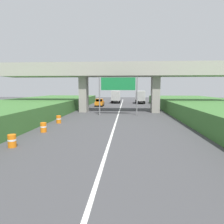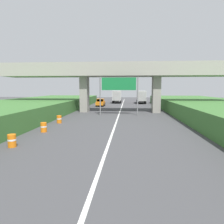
{
  "view_description": "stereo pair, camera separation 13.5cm",
  "coord_description": "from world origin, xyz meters",
  "px_view_note": "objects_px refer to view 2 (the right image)",
  "views": [
    {
      "loc": [
        1.26,
        3.43,
        4.06
      ],
      "look_at": [
        0.0,
        21.31,
        2.0
      ],
      "focal_mm": 32.8,
      "sensor_mm": 36.0,
      "label": 1
    },
    {
      "loc": [
        1.39,
        3.44,
        4.06
      ],
      "look_at": [
        0.0,
        21.31,
        2.0
      ],
      "focal_mm": 32.8,
      "sensor_mm": 36.0,
      "label": 2
    }
  ],
  "objects_px": {
    "overhead_highway_sign": "(119,87)",
    "construction_barrel_4": "(59,119)",
    "truck_silver": "(141,96)",
    "construction_barrel_3": "(44,127)",
    "truck_red": "(117,96)",
    "construction_barrel_2": "(12,141)",
    "car_orange": "(101,102)"
  },
  "relations": [
    {
      "from": "truck_red",
      "to": "construction_barrel_4",
      "type": "relative_size",
      "value": 8.11
    },
    {
      "from": "car_orange",
      "to": "construction_barrel_2",
      "type": "distance_m",
      "value": 33.83
    },
    {
      "from": "truck_red",
      "to": "construction_barrel_3",
      "type": "height_order",
      "value": "truck_red"
    },
    {
      "from": "car_orange",
      "to": "construction_barrel_2",
      "type": "relative_size",
      "value": 4.56
    },
    {
      "from": "truck_silver",
      "to": "construction_barrel_2",
      "type": "xyz_separation_m",
      "value": [
        -11.64,
        -43.58,
        -1.47
      ]
    },
    {
      "from": "truck_silver",
      "to": "construction_barrel_2",
      "type": "bearing_deg",
      "value": -104.95
    },
    {
      "from": "truck_red",
      "to": "car_orange",
      "type": "distance_m",
      "value": 11.69
    },
    {
      "from": "truck_red",
      "to": "construction_barrel_4",
      "type": "height_order",
      "value": "truck_red"
    },
    {
      "from": "truck_red",
      "to": "construction_barrel_2",
      "type": "relative_size",
      "value": 8.11
    },
    {
      "from": "truck_red",
      "to": "construction_barrel_2",
      "type": "height_order",
      "value": "truck_red"
    },
    {
      "from": "overhead_highway_sign",
      "to": "truck_red",
      "type": "relative_size",
      "value": 0.81
    },
    {
      "from": "truck_red",
      "to": "truck_silver",
      "type": "height_order",
      "value": "same"
    },
    {
      "from": "overhead_highway_sign",
      "to": "car_orange",
      "type": "xyz_separation_m",
      "value": [
        -4.96,
        15.98,
        -3.49
      ]
    },
    {
      "from": "truck_red",
      "to": "truck_silver",
      "type": "relative_size",
      "value": 1.0
    },
    {
      "from": "construction_barrel_3",
      "to": "construction_barrel_4",
      "type": "height_order",
      "value": "same"
    },
    {
      "from": "overhead_highway_sign",
      "to": "construction_barrel_4",
      "type": "relative_size",
      "value": 6.53
    },
    {
      "from": "overhead_highway_sign",
      "to": "construction_barrel_3",
      "type": "relative_size",
      "value": 6.53
    },
    {
      "from": "overhead_highway_sign",
      "to": "truck_silver",
      "type": "xyz_separation_m",
      "value": [
        5.0,
        25.78,
        -2.41
      ]
    },
    {
      "from": "construction_barrel_2",
      "to": "construction_barrel_3",
      "type": "relative_size",
      "value": 1.0
    },
    {
      "from": "construction_barrel_4",
      "to": "truck_red",
      "type": "bearing_deg",
      "value": 81.84
    },
    {
      "from": "truck_silver",
      "to": "construction_barrel_3",
      "type": "distance_m",
      "value": 40.27
    },
    {
      "from": "overhead_highway_sign",
      "to": "construction_barrel_2",
      "type": "xyz_separation_m",
      "value": [
        -6.63,
        -17.8,
        -3.89
      ]
    },
    {
      "from": "truck_silver",
      "to": "car_orange",
      "type": "bearing_deg",
      "value": -135.48
    },
    {
      "from": "overhead_highway_sign",
      "to": "car_orange",
      "type": "relative_size",
      "value": 1.43
    },
    {
      "from": "truck_silver",
      "to": "construction_barrel_4",
      "type": "relative_size",
      "value": 8.11
    },
    {
      "from": "construction_barrel_3",
      "to": "construction_barrel_2",
      "type": "bearing_deg",
      "value": -91.89
    },
    {
      "from": "construction_barrel_2",
      "to": "construction_barrel_3",
      "type": "bearing_deg",
      "value": 88.11
    },
    {
      "from": "overhead_highway_sign",
      "to": "construction_barrel_4",
      "type": "xyz_separation_m",
      "value": [
        -6.69,
        -7.8,
        -3.89
      ]
    },
    {
      "from": "truck_red",
      "to": "overhead_highway_sign",
      "type": "bearing_deg",
      "value": -86.46
    },
    {
      "from": "construction_barrel_3",
      "to": "construction_barrel_4",
      "type": "xyz_separation_m",
      "value": [
        -0.22,
        5.0,
        0.0
      ]
    },
    {
      "from": "truck_silver",
      "to": "car_orange",
      "type": "distance_m",
      "value": 14.01
    },
    {
      "from": "construction_barrel_3",
      "to": "truck_silver",
      "type": "bearing_deg",
      "value": 73.44
    }
  ]
}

